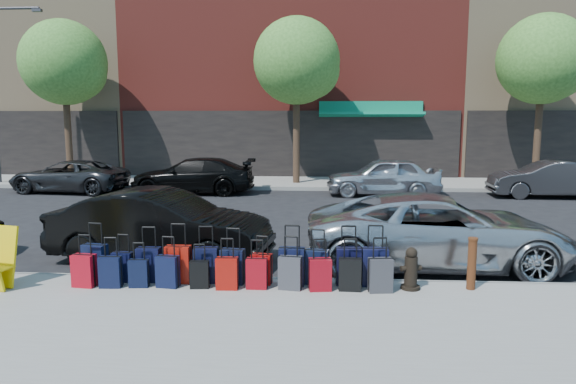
# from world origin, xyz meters

# --- Properties ---
(ground) EXTENTS (120.00, 120.00, 0.00)m
(ground) POSITION_xyz_m (0.00, 0.00, 0.00)
(ground) COLOR black
(ground) RESTS_ON ground
(sidewalk_near) EXTENTS (60.00, 4.00, 0.15)m
(sidewalk_near) POSITION_xyz_m (0.00, -6.50, 0.07)
(sidewalk_near) COLOR gray
(sidewalk_near) RESTS_ON ground
(sidewalk_far) EXTENTS (60.00, 4.00, 0.15)m
(sidewalk_far) POSITION_xyz_m (0.00, 10.00, 0.07)
(sidewalk_far) COLOR gray
(sidewalk_far) RESTS_ON ground
(curb_near) EXTENTS (60.00, 0.08, 0.15)m
(curb_near) POSITION_xyz_m (0.00, -4.48, 0.07)
(curb_near) COLOR gray
(curb_near) RESTS_ON ground
(curb_far) EXTENTS (60.00, 0.08, 0.15)m
(curb_far) POSITION_xyz_m (0.00, 7.98, 0.07)
(curb_far) COLOR gray
(curb_far) RESTS_ON ground
(building_left) EXTENTS (15.00, 12.12, 16.00)m
(building_left) POSITION_xyz_m (-16.00, 17.98, 7.98)
(building_left) COLOR tan
(building_left) RESTS_ON ground
(building_right) EXTENTS (15.00, 12.12, 18.00)m
(building_right) POSITION_xyz_m (16.00, 17.99, 8.98)
(building_right) COLOR tan
(building_right) RESTS_ON ground
(tree_left) EXTENTS (3.80, 3.80, 7.27)m
(tree_left) POSITION_xyz_m (-9.86, 9.50, 5.41)
(tree_left) COLOR black
(tree_left) RESTS_ON sidewalk_far
(tree_center) EXTENTS (3.80, 3.80, 7.27)m
(tree_center) POSITION_xyz_m (0.64, 9.50, 5.41)
(tree_center) COLOR black
(tree_center) RESTS_ON sidewalk_far
(tree_right) EXTENTS (3.80, 3.80, 7.27)m
(tree_right) POSITION_xyz_m (11.14, 9.50, 5.41)
(tree_right) COLOR black
(tree_right) RESTS_ON sidewalk_far
(suitcase_front_0) EXTENTS (0.46, 0.30, 1.04)m
(suitcase_front_0) POSITION_xyz_m (-2.49, -4.79, 0.48)
(suitcase_front_0) COLOR black
(suitcase_front_0) RESTS_ON sidewalk_near
(suitcase_front_1) EXTENTS (0.37, 0.23, 0.85)m
(suitcase_front_1) POSITION_xyz_m (-1.95, -4.84, 0.42)
(suitcase_front_1) COLOR black
(suitcase_front_1) RESTS_ON sidewalk_near
(suitcase_front_2) EXTENTS (0.42, 0.23, 0.99)m
(suitcase_front_2) POSITION_xyz_m (-1.48, -4.82, 0.46)
(suitcase_front_2) COLOR black
(suitcase_front_2) RESTS_ON sidewalk_near
(suitcase_front_3) EXTENTS (0.44, 0.24, 1.06)m
(suitcase_front_3) POSITION_xyz_m (-0.95, -4.84, 0.48)
(suitcase_front_3) COLOR #9E150A
(suitcase_front_3) RESTS_ON sidewalk_near
(suitcase_front_4) EXTENTS (0.44, 0.26, 1.01)m
(suitcase_front_4) POSITION_xyz_m (-0.45, -4.81, 0.47)
(suitcase_front_4) COLOR black
(suitcase_front_4) RESTS_ON sidewalk_near
(suitcase_front_5) EXTENTS (0.44, 0.28, 0.99)m
(suitcase_front_5) POSITION_xyz_m (0.03, -4.84, 0.46)
(suitcase_front_5) COLOR black
(suitcase_front_5) RESTS_ON sidewalk_near
(suitcase_front_6) EXTENTS (0.38, 0.25, 0.86)m
(suitcase_front_6) POSITION_xyz_m (0.54, -4.82, 0.42)
(suitcase_front_6) COLOR #9B0A0A
(suitcase_front_6) RESTS_ON sidewalk_near
(suitcase_front_7) EXTENTS (0.45, 0.26, 1.06)m
(suitcase_front_7) POSITION_xyz_m (1.08, -4.85, 0.48)
(suitcase_front_7) COLOR black
(suitcase_front_7) RESTS_ON sidewalk_near
(suitcase_front_8) EXTENTS (0.43, 0.27, 0.98)m
(suitcase_front_8) POSITION_xyz_m (1.52, -4.76, 0.46)
(suitcase_front_8) COLOR black
(suitcase_front_8) RESTS_ON sidewalk_near
(suitcase_front_9) EXTENTS (0.44, 0.25, 1.04)m
(suitcase_front_9) POSITION_xyz_m (2.07, -4.75, 0.48)
(suitcase_front_9) COLOR black
(suitcase_front_9) RESTS_ON sidewalk_near
(suitcase_front_10) EXTENTS (0.45, 0.25, 1.07)m
(suitcase_front_10) POSITION_xyz_m (2.53, -4.80, 0.48)
(suitcase_front_10) COLOR black
(suitcase_front_10) RESTS_ON sidewalk_near
(suitcase_back_0) EXTENTS (0.41, 0.27, 0.91)m
(suitcase_back_0) POSITION_xyz_m (-2.51, -5.16, 0.43)
(suitcase_back_0) COLOR #A30A18
(suitcase_back_0) RESTS_ON sidewalk_near
(suitcase_back_1) EXTENTS (0.38, 0.23, 0.87)m
(suitcase_back_1) POSITION_xyz_m (-2.04, -5.17, 0.42)
(suitcase_back_1) COLOR black
(suitcase_back_1) RESTS_ON sidewalk_near
(suitcase_back_2) EXTENTS (0.34, 0.21, 0.78)m
(suitcase_back_2) POSITION_xyz_m (-1.56, -5.12, 0.39)
(suitcase_back_2) COLOR black
(suitcase_back_2) RESTS_ON sidewalk_near
(suitcase_back_3) EXTENTS (0.40, 0.27, 0.89)m
(suitcase_back_3) POSITION_xyz_m (-1.06, -5.10, 0.43)
(suitcase_back_3) COLOR black
(suitcase_back_3) RESTS_ON sidewalk_near
(suitcase_back_4) EXTENTS (0.34, 0.22, 0.77)m
(suitcase_back_4) POSITION_xyz_m (-0.50, -5.11, 0.39)
(suitcase_back_4) COLOR black
(suitcase_back_4) RESTS_ON sidewalk_near
(suitcase_back_5) EXTENTS (0.37, 0.22, 0.88)m
(suitcase_back_5) POSITION_xyz_m (-0.02, -5.14, 0.42)
(suitcase_back_5) COLOR #991009
(suitcase_back_5) RESTS_ON sidewalk_near
(suitcase_back_6) EXTENTS (0.36, 0.21, 0.84)m
(suitcase_back_6) POSITION_xyz_m (0.49, -5.07, 0.41)
(suitcase_back_6) COLOR maroon
(suitcase_back_6) RESTS_ON sidewalk_near
(suitcase_back_7) EXTENTS (0.41, 0.28, 0.92)m
(suitcase_back_7) POSITION_xyz_m (1.06, -5.07, 0.44)
(suitcase_back_7) COLOR #39393E
(suitcase_back_7) RESTS_ON sidewalk_near
(suitcase_back_8) EXTENTS (0.40, 0.27, 0.89)m
(suitcase_back_8) POSITION_xyz_m (1.57, -5.11, 0.43)
(suitcase_back_8) COLOR maroon
(suitcase_back_8) RESTS_ON sidewalk_near
(suitcase_back_9) EXTENTS (0.38, 0.24, 0.89)m
(suitcase_back_9) POSITION_xyz_m (2.08, -5.07, 0.43)
(suitcase_back_9) COLOR black
(suitcase_back_9) RESTS_ON sidewalk_near
(suitcase_back_10) EXTENTS (0.41, 0.27, 0.93)m
(suitcase_back_10) POSITION_xyz_m (2.58, -5.12, 0.44)
(suitcase_back_10) COLOR #323236
(suitcase_back_10) RESTS_ON sidewalk_near
(fire_hydrant) EXTENTS (0.38, 0.33, 0.73)m
(fire_hydrant) POSITION_xyz_m (3.12, -4.95, 0.49)
(fire_hydrant) COLOR black
(fire_hydrant) RESTS_ON sidewalk_near
(bollard) EXTENTS (0.17, 0.17, 0.90)m
(bollard) POSITION_xyz_m (4.15, -4.90, 0.61)
(bollard) COLOR #38190C
(bollard) RESTS_ON sidewalk_near
(car_near_1) EXTENTS (4.81, 2.19, 1.53)m
(car_near_1) POSITION_xyz_m (-1.80, -3.03, 0.77)
(car_near_1) COLOR black
(car_near_1) RESTS_ON ground
(car_near_2) EXTENTS (5.42, 2.55, 1.50)m
(car_near_2) POSITION_xyz_m (4.01, -2.98, 0.75)
(car_near_2) COLOR #B5B8BC
(car_near_2) RESTS_ON ground
(car_far_0) EXTENTS (4.98, 2.73, 1.32)m
(car_far_0) POSITION_xyz_m (-8.80, 6.94, 0.66)
(car_far_0) COLOR #2E2E30
(car_far_0) RESTS_ON ground
(car_far_1) EXTENTS (5.03, 2.13, 1.45)m
(car_far_1) POSITION_xyz_m (-3.59, 6.87, 0.72)
(car_far_1) COLOR black
(car_far_1) RESTS_ON ground
(car_far_2) EXTENTS (4.47, 1.85, 1.51)m
(car_far_2) POSITION_xyz_m (4.06, 6.82, 0.76)
(car_far_2) COLOR silver
(car_far_2) RESTS_ON ground
(car_far_3) EXTENTS (4.40, 1.71, 1.43)m
(car_far_3) POSITION_xyz_m (10.34, 6.65, 0.71)
(car_far_3) COLOR #343336
(car_far_3) RESTS_ON ground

